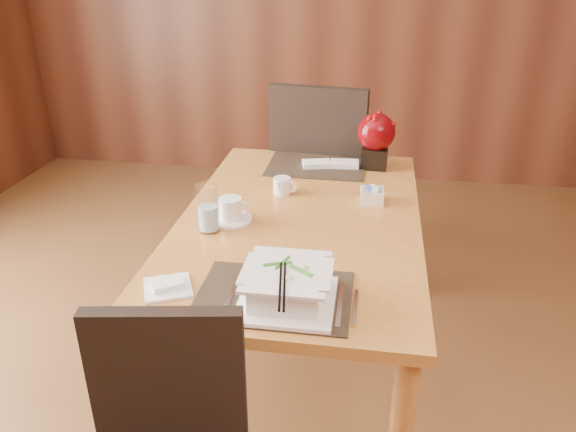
% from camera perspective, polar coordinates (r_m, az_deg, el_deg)
% --- Properties ---
extents(dining_table, '(0.90, 1.50, 0.75)m').
position_cam_1_polar(dining_table, '(2.18, 1.22, -2.36)').
color(dining_table, '#C87F37').
rests_on(dining_table, ground).
extents(placemat_near, '(0.45, 0.33, 0.01)m').
position_cam_1_polar(placemat_near, '(1.66, -1.41, -8.11)').
color(placemat_near, black).
rests_on(placemat_near, dining_table).
extents(placemat_far, '(0.45, 0.33, 0.01)m').
position_cam_1_polar(placemat_far, '(2.63, 2.90, 5.11)').
color(placemat_far, black).
rests_on(placemat_far, dining_table).
extents(soup_setting, '(0.28, 0.28, 0.11)m').
position_cam_1_polar(soup_setting, '(1.60, -0.10, -7.24)').
color(soup_setting, white).
rests_on(soup_setting, dining_table).
extents(coffee_cup, '(0.16, 0.16, 0.09)m').
position_cam_1_polar(coffee_cup, '(2.10, -5.87, 0.50)').
color(coffee_cup, white).
rests_on(coffee_cup, dining_table).
extents(water_glass, '(0.09, 0.09, 0.18)m').
position_cam_1_polar(water_glass, '(2.01, -8.13, 0.80)').
color(water_glass, white).
rests_on(water_glass, dining_table).
extents(creamer_jug, '(0.12, 0.12, 0.07)m').
position_cam_1_polar(creamer_jug, '(2.32, -0.62, 3.10)').
color(creamer_jug, white).
rests_on(creamer_jug, dining_table).
extents(sugar_caddy, '(0.10, 0.10, 0.05)m').
position_cam_1_polar(sugar_caddy, '(2.27, 8.51, 2.05)').
color(sugar_caddy, white).
rests_on(sugar_caddy, dining_table).
extents(berry_decor, '(0.17, 0.17, 0.25)m').
position_cam_1_polar(berry_decor, '(2.61, 8.92, 7.91)').
color(berry_decor, black).
rests_on(berry_decor, dining_table).
extents(napkins_far, '(0.27, 0.13, 0.02)m').
position_cam_1_polar(napkins_far, '(2.62, 4.55, 5.30)').
color(napkins_far, white).
rests_on(napkins_far, dining_table).
extents(bread_plate, '(0.18, 0.18, 0.01)m').
position_cam_1_polar(bread_plate, '(1.73, -12.12, -7.13)').
color(bread_plate, white).
rests_on(bread_plate, dining_table).
extents(far_chair, '(0.57, 0.57, 1.08)m').
position_cam_1_polar(far_chair, '(2.98, 3.53, 4.60)').
color(far_chair, black).
rests_on(far_chair, ground).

